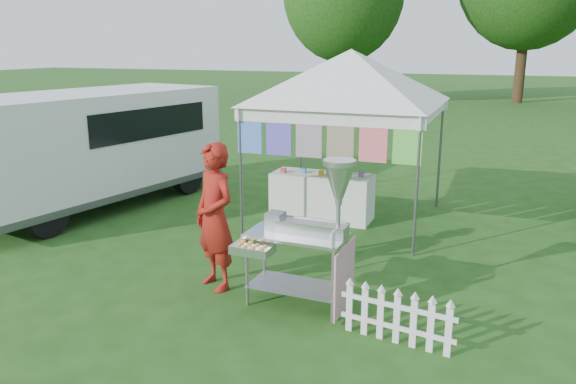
% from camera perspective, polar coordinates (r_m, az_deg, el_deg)
% --- Properties ---
extents(ground, '(120.00, 120.00, 0.00)m').
position_cam_1_polar(ground, '(7.16, -1.66, -10.56)').
color(ground, '#204413').
rests_on(ground, ground).
extents(canopy_main, '(4.24, 4.24, 3.45)m').
position_cam_1_polar(canopy_main, '(9.79, 6.44, 14.18)').
color(canopy_main, '#59595E').
rests_on(canopy_main, ground).
extents(donut_cart, '(1.33, 0.87, 1.82)m').
position_cam_1_polar(donut_cart, '(6.49, 2.43, -3.11)').
color(donut_cart, gray).
rests_on(donut_cart, ground).
extents(vendor, '(0.83, 0.74, 1.90)m').
position_cam_1_polar(vendor, '(7.17, -7.44, -2.54)').
color(vendor, maroon).
rests_on(vendor, ground).
extents(cargo_van, '(3.14, 5.62, 2.21)m').
position_cam_1_polar(cargo_van, '(11.58, -18.96, 4.58)').
color(cargo_van, white).
rests_on(cargo_van, ground).
extents(picket_fence, '(1.25, 0.21, 0.56)m').
position_cam_1_polar(picket_fence, '(6.12, 10.99, -12.47)').
color(picket_fence, white).
rests_on(picket_fence, ground).
extents(display_table, '(1.80, 0.70, 0.82)m').
position_cam_1_polar(display_table, '(10.17, 3.46, -0.43)').
color(display_table, white).
rests_on(display_table, ground).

